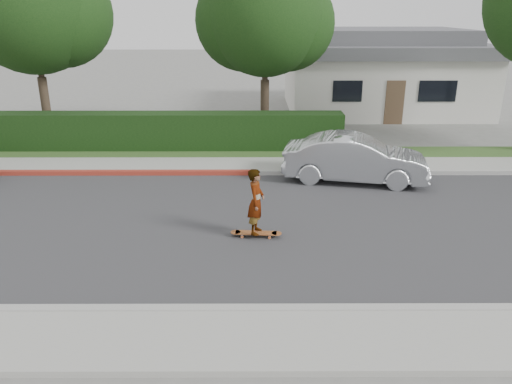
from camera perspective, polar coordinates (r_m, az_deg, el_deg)
ground at (r=13.09m, az=-4.84°, el=-3.63°), size 120.00×120.00×0.00m
road at (r=13.09m, az=-4.84°, el=-3.61°), size 60.00×8.00×0.01m
curb_near at (r=9.46m, az=-6.79°, el=-13.27°), size 60.00×0.20×0.15m
sidewalk_near at (r=8.74m, az=-7.45°, el=-16.60°), size 60.00×1.60×0.12m
curb_far at (r=16.89m, az=-3.79°, el=2.22°), size 60.00×0.20×0.15m
curb_red_section at (r=17.92m, az=-19.97°, el=2.08°), size 12.00×0.21×0.15m
sidewalk_far at (r=17.75m, az=-3.62°, el=3.07°), size 60.00×1.60×0.12m
planting_strip at (r=19.29m, az=-3.35°, el=4.44°), size 60.00×1.60×0.10m
hedge at (r=20.08m, az=-11.94°, el=6.73°), size 15.00×1.00×1.50m
tree_left at (r=22.34m, az=-24.09°, el=18.53°), size 5.99×5.21×8.00m
tree_center at (r=21.13m, az=1.01°, el=19.18°), size 5.66×4.84×7.44m
house at (r=28.96m, az=14.06°, el=13.30°), size 10.60×8.60×4.30m
skateboard at (r=12.26m, az=0.01°, el=-4.72°), size 1.27×0.34×0.12m
skateboarder at (r=11.93m, az=0.01°, el=-1.09°), size 0.50×0.66×1.63m
car_silver at (r=16.37m, az=11.25°, el=3.75°), size 4.79×2.47×1.50m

